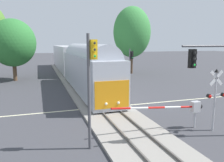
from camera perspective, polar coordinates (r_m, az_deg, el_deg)
name	(u,v)px	position (r m, az deg, el deg)	size (l,w,h in m)	color
ground_plane	(104,107)	(20.08, -2.11, -6.64)	(220.00, 220.00, 0.00)	#3D3D42
road_centre_stripe	(104,107)	(20.08, -2.11, -6.63)	(44.00, 0.20, 0.01)	beige
railway_track	(104,106)	(20.05, -2.11, -6.38)	(4.40, 80.00, 0.32)	gray
commuter_train	(73,61)	(36.27, -9.68, 5.02)	(3.04, 42.49, 5.16)	#B2B7C1
crossing_gate_near	(185,108)	(15.58, 17.92, -6.41)	(6.40, 0.40, 1.92)	#B7B7BC
crossing_signal_mast	(215,94)	(15.73, 24.54, -2.88)	(1.36, 0.44, 4.02)	#B2B2B7
traffic_signal_far_side	(131,61)	(29.30, 4.74, 4.96)	(0.53, 0.38, 4.85)	#4C4C51
traffic_signal_median	(91,74)	(11.60, -5.25, 1.83)	(0.53, 0.38, 6.08)	#4C4C51
oak_behind_train	(13,43)	(36.42, -23.64, 8.75)	(6.55, 6.55, 9.03)	brown
oak_far_right	(132,32)	(41.63, 5.03, 12.12)	(6.66, 6.66, 11.95)	#4C3828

